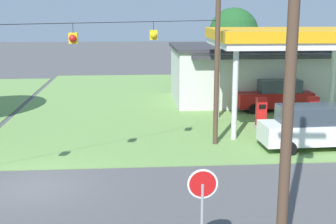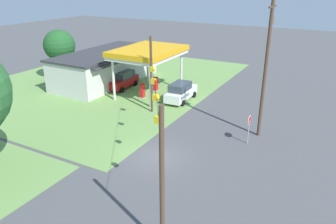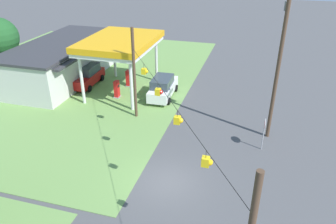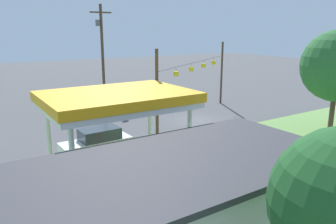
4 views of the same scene
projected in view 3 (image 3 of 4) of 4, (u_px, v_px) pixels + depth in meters
ground_plane at (167, 182)px, 20.55m from camera, size 160.00×160.00×0.00m
grass_verge_station_corner at (67, 77)px, 36.67m from camera, size 36.00×28.00×0.04m
gas_station_canopy at (120, 44)px, 30.82m from camera, size 8.49×6.21×5.45m
gas_station_store at (63, 60)px, 35.52m from camera, size 15.03×7.33×4.02m
fuel_pump_near at (117, 90)px, 31.45m from camera, size 0.71×0.56×1.71m
fuel_pump_far at (129, 79)px, 33.98m from camera, size 0.71×0.56×1.71m
car_at_pumps_front at (163, 87)px, 31.42m from camera, size 5.15×2.26×2.09m
car_at_pumps_rear at (87, 76)px, 34.13m from camera, size 4.93×2.23×2.09m
stop_sign_roadside at (264, 128)px, 23.03m from camera, size 0.80×0.08×2.50m
utility_pole_main at (280, 57)px, 22.58m from camera, size 2.20×0.44×11.51m
signal_span_gantry at (167, 124)px, 18.61m from camera, size 15.68×10.24×7.69m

